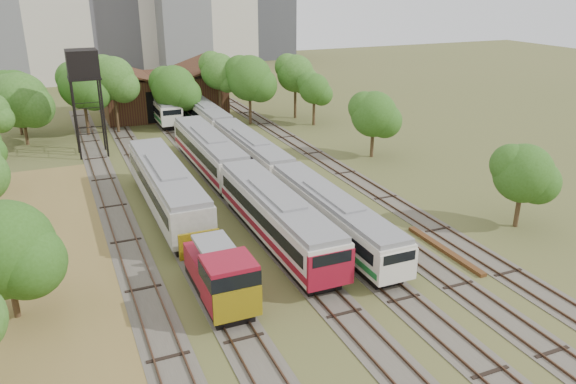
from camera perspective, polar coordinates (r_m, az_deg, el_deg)
name	(u,v)px	position (r m, az deg, el deg)	size (l,w,h in m)	color
ground	(406,337)	(31.39, 11.91, -14.20)	(240.00, 240.00, 0.00)	#475123
dry_grass_patch	(38,334)	(33.73, -24.09, -13.01)	(14.00, 60.00, 0.04)	brown
tracks	(242,188)	(51.17, -4.70, 0.43)	(24.60, 80.00, 0.19)	#4C473D
railcar_red_set	(238,179)	(47.51, -5.15, 1.28)	(3.03, 34.58, 3.74)	black
railcar_green_set	(251,152)	(55.87, -3.79, 4.06)	(2.68, 52.07, 3.31)	black
railcar_rear	(160,106)	(78.87, -12.90, 8.56)	(2.74, 16.08, 3.38)	black
shunter_locomotive	(221,277)	(32.91, -6.83, -8.53)	(2.77, 8.10, 3.62)	black
old_grey_coach	(167,188)	(46.01, -12.23, 0.45)	(3.19, 18.00, 3.94)	black
water_tower	(83,67)	(62.56, -20.13, 11.84)	(3.22, 3.22, 11.13)	black
rail_pile_far	(444,250)	(40.77, 15.61, -5.69)	(0.50, 7.93, 0.26)	#553218
maintenance_shed	(163,93)	(81.30, -12.62, 9.75)	(16.45, 11.55, 7.58)	#391A14
tree_band_far	(156,84)	(71.80, -13.25, 10.65)	(39.22, 8.10, 9.29)	#382616
tree_band_right	(394,122)	(57.16, 10.73, 7.02)	(5.29, 39.28, 7.03)	#382616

